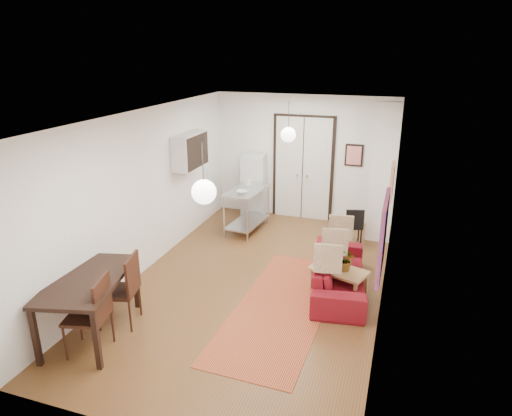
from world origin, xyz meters
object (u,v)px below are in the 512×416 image
(sofa, at_px, (339,273))
(dining_chair_near, at_px, (122,281))
(coffee_table, at_px, (339,272))
(kitchen_counter, at_px, (247,204))
(fridge, at_px, (254,186))
(dining_table, at_px, (88,284))
(dining_chair_far, at_px, (91,305))
(black_side_chair, at_px, (354,221))

(sofa, xyz_separation_m, dining_chair_near, (-2.92, -1.89, 0.33))
(coffee_table, xyz_separation_m, kitchen_counter, (-2.35, 2.11, 0.27))
(fridge, relative_size, dining_table, 0.86)
(sofa, bearing_deg, dining_chair_far, 123.65)
(sofa, bearing_deg, dining_table, 118.90)
(kitchen_counter, relative_size, dining_chair_near, 1.19)
(dining_chair_near, relative_size, dining_chair_far, 1.00)
(kitchen_counter, bearing_deg, dining_table, -95.03)
(sofa, relative_size, dining_chair_far, 1.95)
(coffee_table, relative_size, kitchen_counter, 0.79)
(dining_table, bearing_deg, kitchen_counter, 79.88)
(fridge, height_order, black_side_chair, fridge)
(coffee_table, relative_size, black_side_chair, 1.29)
(dining_chair_near, bearing_deg, coffee_table, 108.45)
(sofa, relative_size, dining_table, 1.21)
(dining_chair_near, distance_m, black_side_chair, 4.94)
(kitchen_counter, height_order, dining_chair_near, dining_chair_near)
(sofa, height_order, dining_table, dining_table)
(kitchen_counter, height_order, dining_chair_far, dining_chair_far)
(kitchen_counter, relative_size, dining_table, 0.74)
(kitchen_counter, bearing_deg, sofa, -35.85)
(coffee_table, xyz_separation_m, dining_table, (-3.14, -2.29, 0.43))
(coffee_table, bearing_deg, kitchen_counter, 138.19)
(coffee_table, distance_m, black_side_chair, 2.17)
(dining_chair_far, bearing_deg, dining_table, -150.53)
(sofa, height_order, black_side_chair, black_side_chair)
(fridge, height_order, dining_chair_far, fridge)
(sofa, height_order, fridge, fridge)
(black_side_chair, bearing_deg, fridge, -33.83)
(sofa, distance_m, dining_table, 3.95)
(coffee_table, height_order, black_side_chair, black_side_chair)
(kitchen_counter, height_order, dining_table, kitchen_counter)
(dining_table, distance_m, dining_chair_far, 0.36)
(black_side_chair, bearing_deg, kitchen_counter, -13.55)
(kitchen_counter, height_order, fridge, fridge)
(dining_table, height_order, black_side_chair, dining_table)
(dining_chair_near, bearing_deg, fridge, 161.41)
(kitchen_counter, distance_m, black_side_chair, 2.34)
(sofa, bearing_deg, dining_chair_near, 115.00)
(sofa, relative_size, coffee_table, 2.06)
(dining_table, xyz_separation_m, dining_chair_near, (0.22, 0.46, -0.15))
(sofa, distance_m, dining_chair_far, 3.92)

